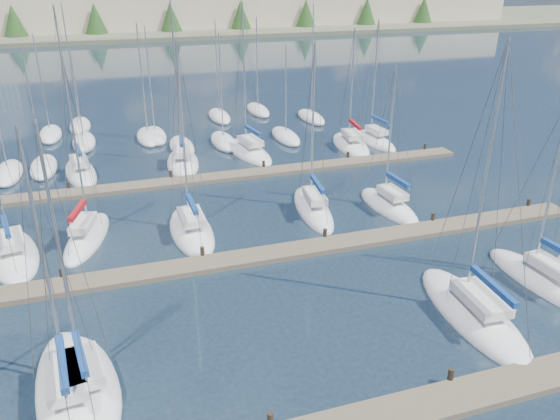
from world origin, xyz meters
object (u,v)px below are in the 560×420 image
object	(u,v)px
sailboat_q	(351,145)
sailboat_n	(81,172)
sailboat_j	(192,230)
sailboat_f	(541,281)
sailboat_r	(374,140)
sailboat_k	(313,209)
sailboat_e	(473,313)
sailboat_c	(85,385)
sailboat_b	(70,392)
sailboat_o	(183,162)
sailboat_i	(87,237)
sailboat_p	(249,152)
sailboat_h	(12,255)
sailboat_l	(389,206)

from	to	relation	value
sailboat_q	sailboat_n	bearing A→B (deg)	-171.87
sailboat_j	sailboat_f	xyz separation A→B (m)	(17.64, -12.42, 0.00)
sailboat_r	sailboat_k	size ratio (longest dim) A/B	0.99
sailboat_r	sailboat_e	bearing A→B (deg)	-111.32
sailboat_c	sailboat_q	xyz separation A→B (m)	(24.85, 27.23, -0.01)
sailboat_r	sailboat_b	xyz separation A→B (m)	(-28.28, -28.02, -0.02)
sailboat_o	sailboat_j	distance (m)	13.94
sailboat_r	sailboat_c	distance (m)	39.23
sailboat_i	sailboat_k	xyz separation A→B (m)	(15.65, -0.30, -0.01)
sailboat_q	sailboat_o	bearing A→B (deg)	-171.49
sailboat_p	sailboat_q	bearing A→B (deg)	-13.49
sailboat_b	sailboat_c	world-z (taller)	sailboat_c
sailboat_c	sailboat_n	bearing A→B (deg)	82.37
sailboat_r	sailboat_h	xyz separation A→B (m)	(-31.92, -14.50, -0.02)
sailboat_h	sailboat_n	size ratio (longest dim) A/B	0.91
sailboat_b	sailboat_k	xyz separation A→B (m)	(16.37, 14.22, 0.02)
sailboat_h	sailboat_e	bearing A→B (deg)	-42.54
sailboat_b	sailboat_o	bearing A→B (deg)	66.29
sailboat_r	sailboat_j	world-z (taller)	sailboat_j
sailboat_c	sailboat_r	bearing A→B (deg)	36.73
sailboat_o	sailboat_q	xyz separation A→B (m)	(16.55, 0.13, -0.02)
sailboat_i	sailboat_k	world-z (taller)	sailboat_k
sailboat_o	sailboat_i	bearing A→B (deg)	-116.05
sailboat_h	sailboat_q	xyz separation A→B (m)	(29.11, 13.91, -0.00)
sailboat_c	sailboat_k	xyz separation A→B (m)	(15.75, 14.02, 0.01)
sailboat_n	sailboat_h	bearing A→B (deg)	-113.07
sailboat_k	sailboat_b	bearing A→B (deg)	-131.66
sailboat_q	sailboat_l	bearing A→B (deg)	-95.99
sailboat_q	sailboat_n	world-z (taller)	sailboat_n
sailboat_f	sailboat_c	world-z (taller)	sailboat_c
sailboat_r	sailboat_h	bearing A→B (deg)	-159.59
sailboat_j	sailboat_p	xyz separation A→B (m)	(8.01, 15.00, 0.00)
sailboat_h	sailboat_i	world-z (taller)	sailboat_h
sailboat_q	sailboat_n	distance (m)	25.24
sailboat_q	sailboat_k	xyz separation A→B (m)	(-9.10, -13.21, 0.02)
sailboat_i	sailboat_n	bearing A→B (deg)	107.93
sailboat_f	sailboat_n	distance (m)	36.19
sailboat_l	sailboat_h	bearing A→B (deg)	175.32
sailboat_o	sailboat_n	distance (m)	8.69
sailboat_k	sailboat_f	bearing A→B (deg)	-49.46
sailboat_e	sailboat_h	bearing A→B (deg)	152.80
sailboat_l	sailboat_b	world-z (taller)	sailboat_b
sailboat_b	sailboat_k	world-z (taller)	sailboat_k
sailboat_n	sailboat_b	bearing A→B (deg)	-97.96
sailboat_b	sailboat_c	distance (m)	0.65
sailboat_o	sailboat_p	xyz separation A→B (m)	(6.46, 1.15, -0.01)
sailboat_h	sailboat_k	distance (m)	20.03
sailboat_i	sailboat_q	bearing A→B (deg)	43.31
sailboat_k	sailboat_p	world-z (taller)	sailboat_p
sailboat_l	sailboat_e	world-z (taller)	sailboat_e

